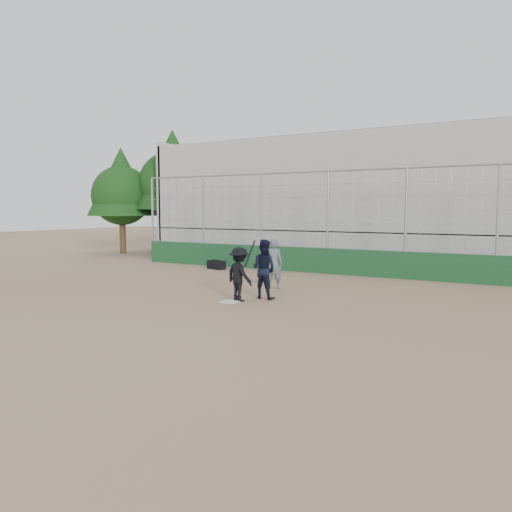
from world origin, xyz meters
The scene contains 10 objects.
ground centered at (0.00, 0.00, 0.00)m, with size 90.00×90.00×0.00m, color brown.
home_plate centered at (0.00, 0.00, 0.01)m, with size 0.44×0.44×0.02m, color white.
backstop centered at (0.00, 7.00, 0.96)m, with size 18.10×0.25×4.04m.
bleachers centered at (0.00, 11.95, 2.92)m, with size 20.25×6.70×6.98m.
tree_left centered at (-11.00, 11.00, 4.39)m, with size 4.48×4.48×7.00m.
tree_right centered at (-13.50, 9.50, 3.76)m, with size 3.84×3.84×6.00m.
batter_at_plate centered at (0.14, 0.25, 0.75)m, with size 1.10×0.87×1.68m.
catcher_crouched centered at (0.55, 0.90, 0.57)m, with size 0.93×0.79×1.14m.
umpire centered at (-0.07, 2.63, 0.72)m, with size 0.59×0.38×1.45m, color slate.
equipment_bag centered at (-4.61, 6.00, 0.18)m, with size 0.91×0.58×0.40m.
Camera 1 is at (7.35, -11.29, 2.53)m, focal length 35.00 mm.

